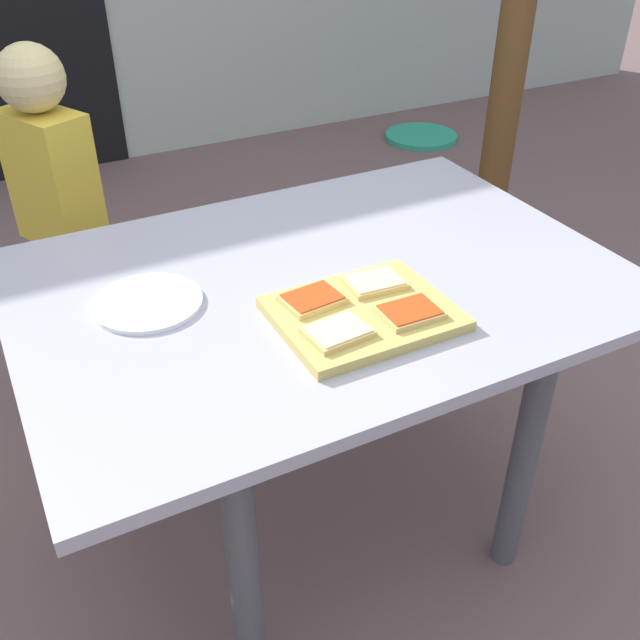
# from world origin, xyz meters

# --- Properties ---
(ground_plane) EXTENTS (16.00, 16.00, 0.00)m
(ground_plane) POSITION_xyz_m (0.00, 0.00, 0.00)
(ground_plane) COLOR #6F5251
(dining_table) EXTENTS (1.27, 0.91, 0.73)m
(dining_table) POSITION_xyz_m (0.00, 0.00, 0.62)
(dining_table) COLOR #A19DAC
(dining_table) RESTS_ON ground
(cutting_board) EXTENTS (0.34, 0.27, 0.02)m
(cutting_board) POSITION_xyz_m (-0.00, -0.18, 0.74)
(cutting_board) COLOR tan
(cutting_board) RESTS_ON dining_table
(pizza_slice_near_right) EXTENTS (0.12, 0.09, 0.01)m
(pizza_slice_near_right) POSITION_xyz_m (0.07, -0.24, 0.75)
(pizza_slice_near_right) COLOR #DAB364
(pizza_slice_near_right) RESTS_ON cutting_board
(pizza_slice_near_left) EXTENTS (0.12, 0.10, 0.01)m
(pizza_slice_near_left) POSITION_xyz_m (-0.09, -0.23, 0.75)
(pizza_slice_near_left) COLOR #DAB364
(pizza_slice_near_left) RESTS_ON cutting_board
(pizza_slice_far_right) EXTENTS (0.12, 0.10, 0.01)m
(pizza_slice_far_right) POSITION_xyz_m (0.06, -0.11, 0.75)
(pizza_slice_far_right) COLOR #DAB364
(pizza_slice_far_right) RESTS_ON cutting_board
(pizza_slice_far_left) EXTENTS (0.12, 0.10, 0.01)m
(pizza_slice_far_left) POSITION_xyz_m (-0.08, -0.11, 0.75)
(pizza_slice_far_left) COLOR #DAB364
(pizza_slice_far_left) RESTS_ON cutting_board
(plate_white_left) EXTENTS (0.22, 0.22, 0.01)m
(plate_white_left) POSITION_xyz_m (-0.36, 0.06, 0.73)
(plate_white_left) COLOR white
(plate_white_left) RESTS_ON dining_table
(child_left) EXTENTS (0.23, 0.28, 1.08)m
(child_left) POSITION_xyz_m (-0.41, 0.83, 0.63)
(child_left) COLOR #4A2658
(child_left) RESTS_ON ground
(garden_hose_coil) EXTENTS (0.42, 0.42, 0.03)m
(garden_hose_coil) POSITION_xyz_m (1.85, 2.26, 0.01)
(garden_hose_coil) COLOR #29A37C
(garden_hose_coil) RESTS_ON ground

